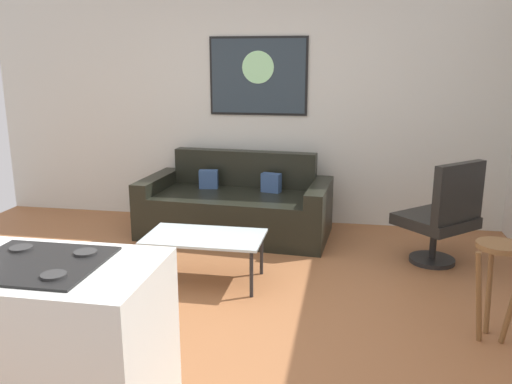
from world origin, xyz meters
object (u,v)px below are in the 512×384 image
(couch, at_px, (236,208))
(bar_stool, at_px, (497,269))
(wall_painting, at_px, (258,76))
(armchair, at_px, (443,215))
(coffee_table, at_px, (205,239))

(couch, xyz_separation_m, bar_stool, (2.12, -1.86, 0.21))
(wall_painting, bearing_deg, couch, -103.89)
(armchair, height_order, wall_painting, wall_painting)
(couch, bearing_deg, armchair, -15.46)
(coffee_table, bearing_deg, armchair, 20.13)
(coffee_table, relative_size, armchair, 1.01)
(armchair, relative_size, wall_painting, 0.88)
(couch, distance_m, wall_painting, 1.46)
(coffee_table, bearing_deg, couch, 90.60)
(couch, relative_size, bar_stool, 3.00)
(armchair, bearing_deg, coffee_table, -159.87)
(wall_painting, bearing_deg, coffee_table, -93.84)
(armchair, bearing_deg, couch, 164.54)
(couch, relative_size, armchair, 2.09)
(coffee_table, xyz_separation_m, bar_stool, (2.10, -0.58, 0.13))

